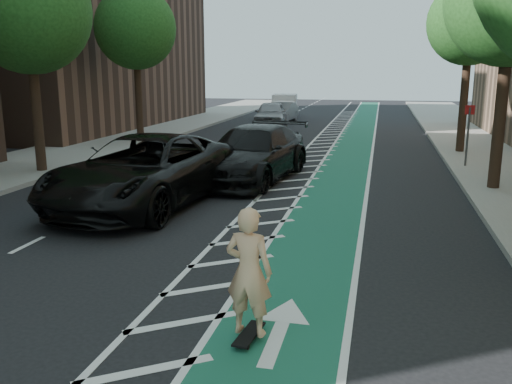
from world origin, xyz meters
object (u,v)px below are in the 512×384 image
(skateboarder, at_px, (249,272))
(suv_far, at_px, (253,153))
(suv_near, at_px, (145,171))
(barrel_a, at_px, (187,160))

(skateboarder, xyz_separation_m, suv_far, (-2.62, 11.32, -0.11))
(suv_near, xyz_separation_m, suv_far, (2.15, 4.24, -0.06))
(suv_near, height_order, barrel_a, suv_near)
(skateboarder, distance_m, barrel_a, 13.22)
(skateboarder, relative_size, barrel_a, 1.85)
(skateboarder, bearing_deg, suv_near, -49.14)
(suv_far, height_order, barrel_a, suv_far)
(skateboarder, height_order, suv_near, suv_near)
(suv_near, bearing_deg, barrel_a, 102.48)
(barrel_a, bearing_deg, skateboarder, -66.17)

